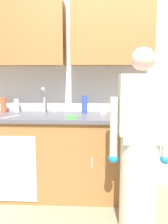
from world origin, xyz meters
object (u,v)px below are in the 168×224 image
at_px(bottle_dish_liquid, 85,105).
at_px(cup_by_sink, 103,110).
at_px(bottle_cleaner_spray, 3,105).
at_px(sink, 45,116).
at_px(person_at_sink, 140,155).
at_px(sponge, 71,117).
at_px(bottle_soap, 138,107).
at_px(bottle_water_tall, 17,105).
at_px(knife_on_counter, 11,117).

distance_m(bottle_dish_liquid, cup_by_sink, 0.23).
distance_m(bottle_dish_liquid, bottle_cleaner_spray, 0.99).
relative_size(sink, cup_by_sink, 4.91).
distance_m(person_at_sink, bottle_dish_liquid, 0.99).
xyz_separation_m(sink, cup_by_sink, (0.66, 0.09, 0.07)).
bearing_deg(sponge, sink, 144.87).
xyz_separation_m(sink, sponge, (0.32, -0.23, 0.03)).
bearing_deg(bottle_soap, bottle_water_tall, 177.72).
bearing_deg(sink, person_at_sink, -33.12).
bearing_deg(knife_on_counter, bottle_cleaner_spray, -120.47).
bearing_deg(sink, bottle_soap, 7.17).
bearing_deg(bottle_dish_liquid, cup_by_sink, -11.35).
relative_size(bottle_water_tall, sponge, 1.50).
bearing_deg(bottle_water_tall, bottle_soap, -2.28).
height_order(knife_on_counter, sponge, sponge).
bearing_deg(bottle_soap, knife_on_counter, -168.25).
bearing_deg(bottle_dish_liquid, bottle_cleaner_spray, 178.63).
height_order(bottle_dish_liquid, knife_on_counter, bottle_dish_liquid).
bearing_deg(bottle_cleaner_spray, cup_by_sink, -3.17).
bearing_deg(bottle_soap, cup_by_sink, -174.09).
distance_m(person_at_sink, bottle_cleaner_spray, 1.74).
bearing_deg(bottle_soap, sink, -172.83).
relative_size(person_at_sink, bottle_cleaner_spray, 9.04).
bearing_deg(sink, bottle_water_tall, 153.93).
bearing_deg(sponge, knife_on_counter, 174.46).
bearing_deg(knife_on_counter, bottle_soap, 129.34).
bearing_deg(person_at_sink, bottle_water_tall, 148.82).
xyz_separation_m(bottle_water_tall, bottle_cleaner_spray, (-0.15, -0.03, 0.01)).
bearing_deg(person_at_sink, knife_on_counter, 160.31).
relative_size(bottle_cleaner_spray, bottle_soap, 1.05).
bearing_deg(cup_by_sink, bottle_water_tall, 174.51).
bearing_deg(cup_by_sink, sink, -172.04).
relative_size(person_at_sink, bottle_soap, 9.49).
xyz_separation_m(bottle_dish_liquid, bottle_soap, (0.63, -0.00, -0.02)).
relative_size(bottle_dish_liquid, knife_on_counter, 0.88).
bearing_deg(bottle_water_tall, person_at_sink, -31.18).
bearing_deg(sponge, bottle_soap, 25.58).
relative_size(bottle_water_tall, knife_on_counter, 0.69).
relative_size(bottle_dish_liquid, bottle_cleaner_spray, 1.17).
xyz_separation_m(bottle_dish_liquid, knife_on_counter, (-0.79, -0.30, -0.10)).
height_order(bottle_soap, knife_on_counter, bottle_soap).
relative_size(sink, sponge, 4.55).
bearing_deg(sink, knife_on_counter, -155.24).
bearing_deg(knife_on_counter, sponge, 112.05).
height_order(bottle_water_tall, bottle_soap, bottle_soap).
bearing_deg(knife_on_counter, bottle_water_tall, -144.74).
relative_size(person_at_sink, knife_on_counter, 6.75).
bearing_deg(bottle_water_tall, cup_by_sink, -5.49).
xyz_separation_m(sink, person_at_sink, (0.97, -0.63, -0.23)).
xyz_separation_m(bottle_dish_liquid, cup_by_sink, (0.21, -0.04, -0.05)).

